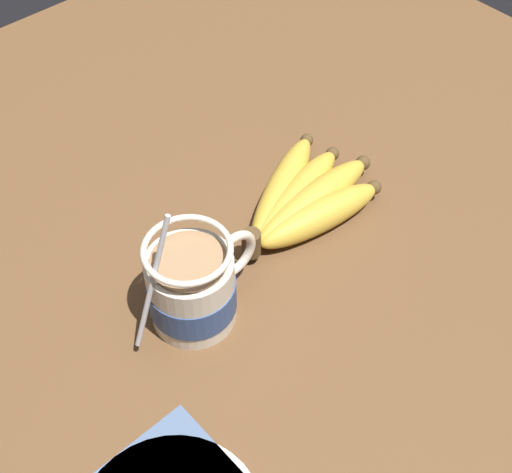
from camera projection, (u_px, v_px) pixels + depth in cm
name	position (u px, v px, depth cm)	size (l,w,h in cm)	color
table	(268.00, 271.00, 75.38)	(114.97, 114.97, 2.99)	brown
coffee_mug	(194.00, 288.00, 66.65)	(14.75, 8.46, 15.57)	beige
banana_bunch	(303.00, 200.00, 77.59)	(19.78, 13.97, 4.21)	#4C381E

